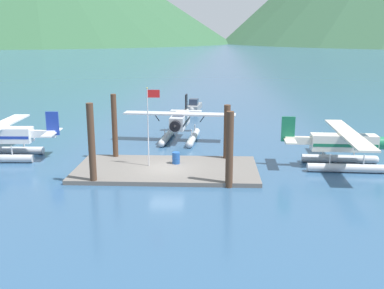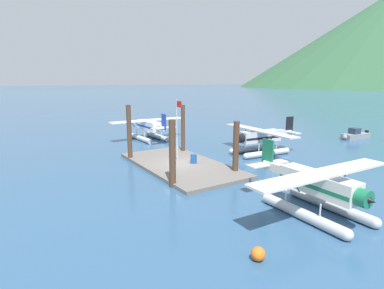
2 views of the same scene
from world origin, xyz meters
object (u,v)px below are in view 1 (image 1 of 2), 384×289
at_px(flagpole, 150,118).
at_px(seaplane_cream_stbd_fwd, 344,147).
at_px(seaplane_silver_bow_centre, 180,124).
at_px(boat_grey_open_north, 194,106).
at_px(fuel_drum, 176,158).
at_px(seaplane_white_port_fwd, 2,139).

relative_size(flagpole, seaplane_cream_stbd_fwd, 0.56).
relative_size(seaplane_silver_bow_centre, boat_grey_open_north, 2.15).
relative_size(flagpole, fuel_drum, 6.62).
height_order(seaplane_white_port_fwd, boat_grey_open_north, seaplane_white_port_fwd).
bearing_deg(seaplane_silver_bow_centre, flagpole, -99.33).
xyz_separation_m(seaplane_silver_bow_centre, boat_grey_open_north, (0.62, 17.44, -1.09)).
distance_m(fuel_drum, seaplane_cream_stbd_fwd, 12.62).
height_order(fuel_drum, seaplane_white_port_fwd, seaplane_white_port_fwd).
relative_size(flagpole, seaplane_white_port_fwd, 0.56).
distance_m(seaplane_cream_stbd_fwd, seaplane_silver_bow_centre, 15.26).
bearing_deg(seaplane_cream_stbd_fwd, boat_grey_open_north, 115.61).
bearing_deg(boat_grey_open_north, seaplane_white_port_fwd, -120.94).
bearing_deg(seaplane_white_port_fwd, boat_grey_open_north, 59.06).
bearing_deg(seaplane_silver_bow_centre, boat_grey_open_north, 87.98).
bearing_deg(fuel_drum, flagpole, -161.12).
bearing_deg(boat_grey_open_north, fuel_drum, -90.66).
height_order(flagpole, boat_grey_open_north, flagpole).
height_order(fuel_drum, seaplane_cream_stbd_fwd, seaplane_cream_stbd_fwd).
xyz_separation_m(seaplane_white_port_fwd, boat_grey_open_north, (14.51, 24.22, -1.09)).
distance_m(flagpole, seaplane_silver_bow_centre, 9.77).
bearing_deg(boat_grey_open_north, seaplane_silver_bow_centre, -92.02).
height_order(seaplane_silver_bow_centre, boat_grey_open_north, seaplane_silver_bow_centre).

